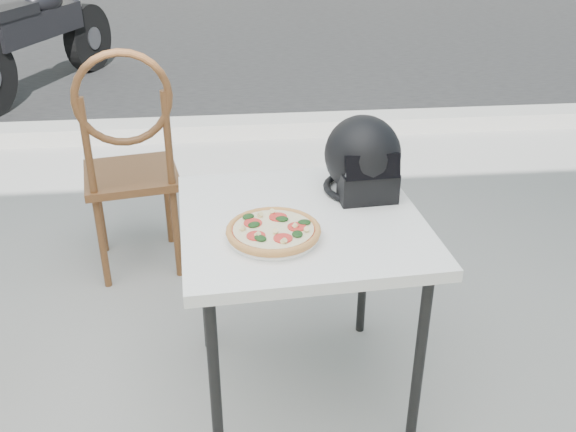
{
  "coord_description": "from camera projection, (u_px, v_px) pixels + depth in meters",
  "views": [
    {
      "loc": [
        0.35,
        -1.63,
        1.73
      ],
      "look_at": [
        0.53,
        0.12,
        0.8
      ],
      "focal_mm": 40.0,
      "sensor_mm": 36.0,
      "label": 1
    }
  ],
  "objects": [
    {
      "name": "curb",
      "position": [
        179.0,
        129.0,
        4.82
      ],
      "size": [
        30.0,
        0.25,
        0.12
      ],
      "primitive_type": "cube",
      "color": "#9C9992",
      "rests_on": "ground"
    },
    {
      "name": "plate",
      "position": [
        273.0,
        236.0,
        1.97
      ],
      "size": [
        0.37,
        0.37,
        0.02
      ],
      "rotation": [
        0.0,
        0.0,
        -0.42
      ],
      "color": "white",
      "rests_on": "cafe_table_main"
    },
    {
      "name": "cafe_chair_main",
      "position": [
        129.0,
        154.0,
        2.91
      ],
      "size": [
        0.5,
        0.5,
        1.12
      ],
      "rotation": [
        0.0,
        0.0,
        3.32
      ],
      "color": "brown",
      "rests_on": "ground"
    },
    {
      "name": "cafe_table_main",
      "position": [
        301.0,
        235.0,
        2.13
      ],
      "size": [
        0.83,
        0.83,
        0.75
      ],
      "rotation": [
        0.0,
        0.0,
        0.06
      ],
      "color": "white",
      "rests_on": "ground"
    },
    {
      "name": "motorcycle",
      "position": [
        39.0,
        39.0,
        5.69
      ],
      "size": [
        0.95,
        2.06,
        1.08
      ],
      "rotation": [
        0.0,
        0.0,
        -0.39
      ],
      "color": "black",
      "rests_on": "street_asphalt"
    },
    {
      "name": "helmet",
      "position": [
        363.0,
        160.0,
        2.21
      ],
      "size": [
        0.29,
        0.3,
        0.27
      ],
      "rotation": [
        0.0,
        0.0,
        0.07
      ],
      "color": "black",
      "rests_on": "cafe_table_main"
    },
    {
      "name": "street_asphalt",
      "position": [
        194.0,
        28.0,
        8.37
      ],
      "size": [
        30.0,
        8.0,
        0.0
      ],
      "primitive_type": "cube",
      "color": "black",
      "rests_on": "ground"
    },
    {
      "name": "pizza",
      "position": [
        273.0,
        230.0,
        1.96
      ],
      "size": [
        0.35,
        0.35,
        0.04
      ],
      "rotation": [
        0.0,
        0.0,
        -0.2
      ],
      "color": "#D9954F",
      "rests_on": "plate"
    }
  ]
}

